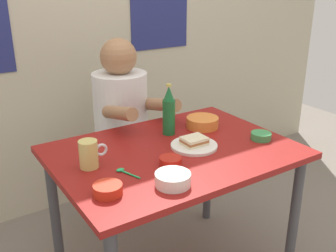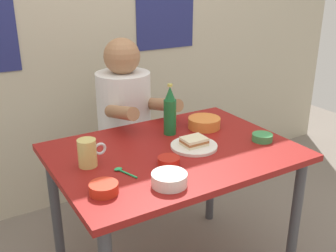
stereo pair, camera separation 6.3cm
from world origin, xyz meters
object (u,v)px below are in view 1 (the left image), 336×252
beer_bottle (169,112)px  beer_mug (89,154)px  person_seated (122,107)px  sauce_bowl_chili (108,189)px  plate_orange (194,146)px  sandwich (194,141)px  stool (123,170)px  dining_table (174,167)px

beer_bottle → beer_mug: bearing=-164.8°
person_seated → sauce_bowl_chili: (-0.47, -0.82, -0.00)m
beer_mug → sauce_bowl_chili: (-0.03, -0.24, -0.04)m
plate_orange → beer_bottle: size_ratio=0.84×
sandwich → person_seated: bearing=94.6°
beer_mug → plate_orange: bearing=-8.5°
sauce_bowl_chili → plate_orange: bearing=18.1°
plate_orange → beer_mug: size_ratio=1.75×
plate_orange → sauce_bowl_chili: (-0.52, -0.17, 0.02)m
stool → sandwich: size_ratio=4.09×
dining_table → beer_mug: bearing=173.8°
person_seated → plate_orange: bearing=-85.4°
plate_orange → beer_mug: bearing=171.5°
dining_table → sandwich: size_ratio=10.00×
stool → beer_mug: 0.86m
stool → person_seated: size_ratio=0.63×
plate_orange → stool: bearing=94.5°
sandwich → beer_bottle: (-0.01, 0.20, 0.09)m
dining_table → beer_mug: size_ratio=8.73×
dining_table → person_seated: bearing=86.1°
beer_mug → sauce_bowl_chili: beer_mug is taller
dining_table → plate_orange: 0.14m
stool → sandwich: bearing=-85.5°
stool → plate_orange: bearing=-85.5°
sauce_bowl_chili → beer_mug: bearing=82.8°
person_seated → stool: bearing=90.0°
plate_orange → sandwich: 0.02m
stool → beer_bottle: 0.69m
plate_orange → beer_bottle: bearing=92.5°
stool → person_seated: bearing=-90.0°
person_seated → plate_orange: (0.05, -0.65, -0.02)m
beer_bottle → sauce_bowl_chili: bearing=-143.9°
beer_mug → beer_bottle: bearing=15.2°
sandwich → stool: bearing=94.5°
dining_table → beer_mug: (-0.40, 0.04, 0.15)m
dining_table → plate_orange: (0.09, -0.03, 0.10)m
beer_bottle → sandwich: bearing=-87.5°
stool → sauce_bowl_chili: bearing=-119.5°
stool → plate_orange: 0.77m
beer_mug → dining_table: bearing=-6.2°
dining_table → sauce_bowl_chili: bearing=-154.8°
stool → person_seated: (0.00, -0.01, 0.42)m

